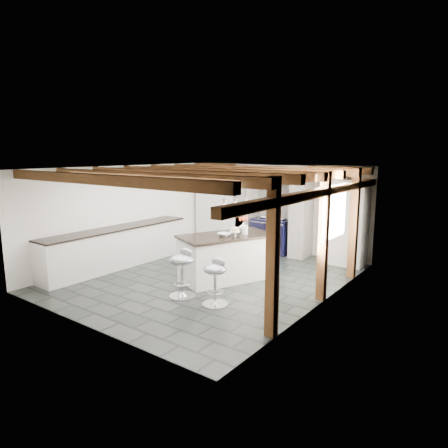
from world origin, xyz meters
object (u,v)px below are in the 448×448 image
Objects in this scene: bar_stool_near at (215,277)px; bar_stool_far at (182,267)px; range_cooker at (272,235)px; kitchen_island at (226,256)px.

bar_stool_far is at bearing -177.01° from bar_stool_near.
range_cooker is at bearing 95.71° from bar_stool_far.
kitchen_island reaches higher than range_cooker.
range_cooker is at bearing 122.07° from kitchen_island.
range_cooker is at bearing 105.39° from bar_stool_near.
bar_stool_far is (-0.01, -1.33, 0.08)m from kitchen_island.
kitchen_island reaches higher than bar_stool_near.
range_cooker reaches higher than bar_stool_near.
kitchen_island is (0.36, -2.54, 0.02)m from range_cooker.
range_cooker is 0.47× the size of kitchen_island.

